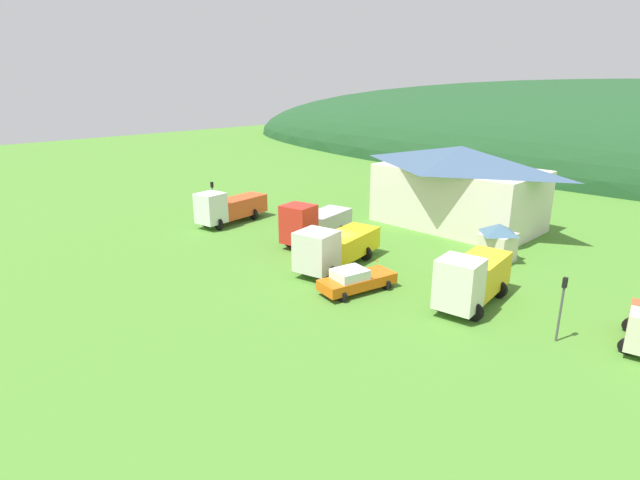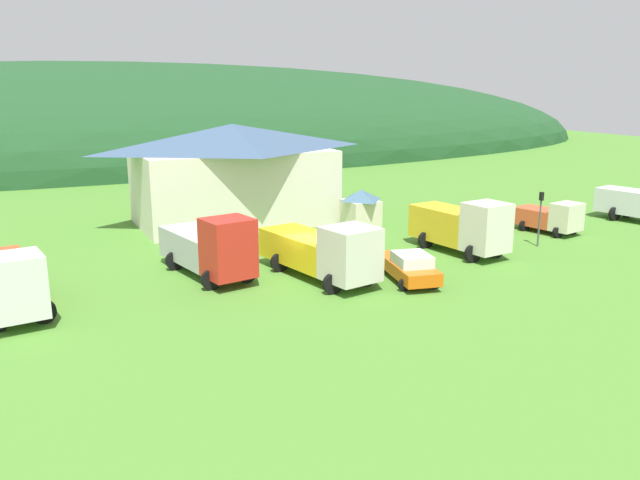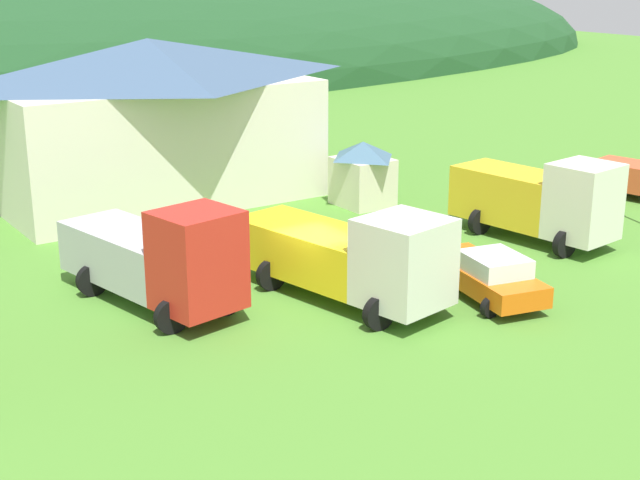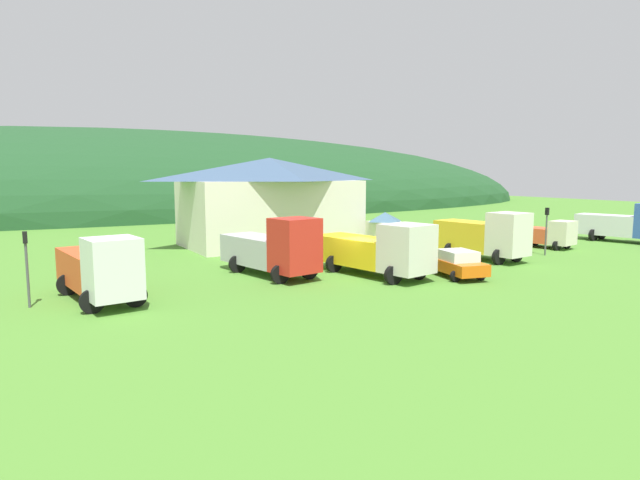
{
  "view_description": "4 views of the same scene",
  "coord_description": "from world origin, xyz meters",
  "px_view_note": "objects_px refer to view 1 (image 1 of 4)",
  "views": [
    {
      "loc": [
        25.24,
        -26.77,
        13.45
      ],
      "look_at": [
        -2.1,
        0.46,
        1.13
      ],
      "focal_mm": 28.36,
      "sensor_mm": 36.0,
      "label": 1
    },
    {
      "loc": [
        -14.21,
        -31.89,
        10.71
      ],
      "look_at": [
        1.72,
        1.05,
        1.7
      ],
      "focal_mm": 36.26,
      "sensor_mm": 36.0,
      "label": 2
    },
    {
      "loc": [
        -16.1,
        -24.34,
        11.16
      ],
      "look_at": [
        0.18,
        -0.34,
        2.13
      ],
      "focal_mm": 51.12,
      "sensor_mm": 36.0,
      "label": 3
    },
    {
      "loc": [
        -18.21,
        -27.42,
        6.32
      ],
      "look_at": [
        -1.66,
        1.51,
        2.12
      ],
      "focal_mm": 30.14,
      "sensor_mm": 36.0,
      "label": 4
    }
  ],
  "objects_px": {
    "traffic_light_east": "(562,302)",
    "service_pickup_orange": "(356,280)",
    "heavy_rig_white": "(228,207)",
    "flatbed_truck_yellow": "(334,247)",
    "traffic_cone_mid_row": "(377,262)",
    "play_shed_cream": "(498,242)",
    "depot_building": "(459,185)",
    "traffic_light_west": "(213,195)",
    "heavy_rig_striped": "(472,278)",
    "traffic_cone_near_pickup": "(304,246)",
    "crane_truck_red": "(313,223)"
  },
  "relations": [
    {
      "from": "service_pickup_orange",
      "to": "traffic_cone_mid_row",
      "type": "height_order",
      "value": "service_pickup_orange"
    },
    {
      "from": "depot_building",
      "to": "traffic_light_east",
      "type": "relative_size",
      "value": 4.24
    },
    {
      "from": "crane_truck_red",
      "to": "flatbed_truck_yellow",
      "type": "height_order",
      "value": "crane_truck_red"
    },
    {
      "from": "play_shed_cream",
      "to": "traffic_light_west",
      "type": "distance_m",
      "value": 27.83
    },
    {
      "from": "depot_building",
      "to": "traffic_light_west",
      "type": "height_order",
      "value": "depot_building"
    },
    {
      "from": "depot_building",
      "to": "service_pickup_orange",
      "type": "xyz_separation_m",
      "value": [
        3.72,
        -18.82,
        -3.08
      ]
    },
    {
      "from": "heavy_rig_white",
      "to": "traffic_light_east",
      "type": "relative_size",
      "value": 2.14
    },
    {
      "from": "heavy_rig_white",
      "to": "traffic_cone_mid_row",
      "type": "xyz_separation_m",
      "value": [
        17.15,
        1.72,
        -1.65
      ]
    },
    {
      "from": "heavy_rig_white",
      "to": "traffic_light_west",
      "type": "distance_m",
      "value": 3.19
    },
    {
      "from": "traffic_cone_mid_row",
      "to": "traffic_cone_near_pickup",
      "type": "bearing_deg",
      "value": -169.32
    },
    {
      "from": "traffic_light_east",
      "to": "traffic_cone_mid_row",
      "type": "bearing_deg",
      "value": 169.06
    },
    {
      "from": "service_pickup_orange",
      "to": "traffic_light_west",
      "type": "distance_m",
      "value": 23.26
    },
    {
      "from": "depot_building",
      "to": "heavy_rig_striped",
      "type": "xyz_separation_m",
      "value": [
        10.08,
        -15.31,
        -2.11
      ]
    },
    {
      "from": "flatbed_truck_yellow",
      "to": "traffic_cone_mid_row",
      "type": "xyz_separation_m",
      "value": [
        1.5,
        3.23,
        -1.65
      ]
    },
    {
      "from": "depot_building",
      "to": "traffic_cone_mid_row",
      "type": "distance_m",
      "value": 13.94
    },
    {
      "from": "flatbed_truck_yellow",
      "to": "service_pickup_orange",
      "type": "distance_m",
      "value": 4.73
    },
    {
      "from": "heavy_rig_white",
      "to": "service_pickup_orange",
      "type": "relative_size",
      "value": 1.41
    },
    {
      "from": "play_shed_cream",
      "to": "heavy_rig_white",
      "type": "distance_m",
      "value": 24.96
    },
    {
      "from": "depot_building",
      "to": "traffic_light_west",
      "type": "distance_m",
      "value": 24.19
    },
    {
      "from": "play_shed_cream",
      "to": "traffic_cone_mid_row",
      "type": "relative_size",
      "value": 5.44
    },
    {
      "from": "depot_building",
      "to": "traffic_cone_near_pickup",
      "type": "height_order",
      "value": "depot_building"
    },
    {
      "from": "play_shed_cream",
      "to": "flatbed_truck_yellow",
      "type": "xyz_separation_m",
      "value": [
        -7.87,
        -9.87,
        0.09
      ]
    },
    {
      "from": "play_shed_cream",
      "to": "traffic_cone_near_pickup",
      "type": "xyz_separation_m",
      "value": [
        -13.23,
        -7.93,
        -1.56
      ]
    },
    {
      "from": "depot_building",
      "to": "traffic_light_west",
      "type": "relative_size",
      "value": 4.31
    },
    {
      "from": "flatbed_truck_yellow",
      "to": "traffic_light_east",
      "type": "xyz_separation_m",
      "value": [
        16.09,
        0.41,
        0.63
      ]
    },
    {
      "from": "heavy_rig_striped",
      "to": "crane_truck_red",
      "type": "bearing_deg",
      "value": -104.08
    },
    {
      "from": "service_pickup_orange",
      "to": "traffic_light_east",
      "type": "xyz_separation_m",
      "value": [
        12.01,
        2.66,
        1.45
      ]
    },
    {
      "from": "depot_building",
      "to": "traffic_light_east",
      "type": "bearing_deg",
      "value": -45.77
    },
    {
      "from": "depot_building",
      "to": "traffic_cone_mid_row",
      "type": "height_order",
      "value": "depot_building"
    },
    {
      "from": "traffic_cone_mid_row",
      "to": "crane_truck_red",
      "type": "bearing_deg",
      "value": -179.17
    },
    {
      "from": "crane_truck_red",
      "to": "traffic_light_west",
      "type": "height_order",
      "value": "crane_truck_red"
    },
    {
      "from": "crane_truck_red",
      "to": "traffic_cone_near_pickup",
      "type": "xyz_separation_m",
      "value": [
        0.13,
        -1.19,
        -1.75
      ]
    },
    {
      "from": "heavy_rig_white",
      "to": "heavy_rig_striped",
      "type": "height_order",
      "value": "heavy_rig_striped"
    },
    {
      "from": "flatbed_truck_yellow",
      "to": "traffic_cone_near_pickup",
      "type": "relative_size",
      "value": 15.88
    },
    {
      "from": "traffic_light_east",
      "to": "service_pickup_orange",
      "type": "bearing_deg",
      "value": -167.5
    },
    {
      "from": "traffic_cone_near_pickup",
      "to": "heavy_rig_white",
      "type": "bearing_deg",
      "value": -177.65
    },
    {
      "from": "traffic_light_west",
      "to": "traffic_light_east",
      "type": "relative_size",
      "value": 0.99
    },
    {
      "from": "flatbed_truck_yellow",
      "to": "heavy_rig_striped",
      "type": "xyz_separation_m",
      "value": [
        10.45,
        1.26,
        0.15
      ]
    },
    {
      "from": "play_shed_cream",
      "to": "traffic_cone_mid_row",
      "type": "distance_m",
      "value": 9.33
    },
    {
      "from": "depot_building",
      "to": "heavy_rig_striped",
      "type": "bearing_deg",
      "value": -56.62
    },
    {
      "from": "heavy_rig_striped",
      "to": "traffic_light_east",
      "type": "xyz_separation_m",
      "value": [
        5.64,
        -0.85,
        0.48
      ]
    },
    {
      "from": "traffic_light_east",
      "to": "traffic_cone_near_pickup",
      "type": "xyz_separation_m",
      "value": [
        -21.45,
        1.53,
        -2.28
      ]
    },
    {
      "from": "heavy_rig_white",
      "to": "traffic_light_east",
      "type": "height_order",
      "value": "traffic_light_east"
    },
    {
      "from": "play_shed_cream",
      "to": "crane_truck_red",
      "type": "distance_m",
      "value": 14.96
    },
    {
      "from": "depot_building",
      "to": "heavy_rig_striped",
      "type": "height_order",
      "value": "depot_building"
    },
    {
      "from": "depot_building",
      "to": "service_pickup_orange",
      "type": "height_order",
      "value": "depot_building"
    },
    {
      "from": "traffic_light_east",
      "to": "flatbed_truck_yellow",
      "type": "bearing_deg",
      "value": -178.54
    },
    {
      "from": "traffic_light_west",
      "to": "traffic_light_east",
      "type": "xyz_separation_m",
      "value": [
        34.87,
        -1.44,
        0.03
      ]
    },
    {
      "from": "heavy_rig_white",
      "to": "traffic_cone_mid_row",
      "type": "height_order",
      "value": "heavy_rig_white"
    },
    {
      "from": "depot_building",
      "to": "heavy_rig_white",
      "type": "xyz_separation_m",
      "value": [
        -16.02,
        -15.05,
        -2.26
      ]
    }
  ]
}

